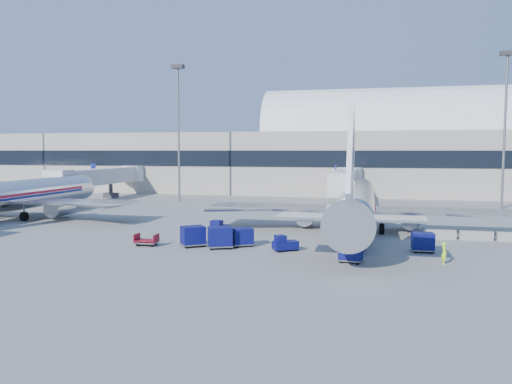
% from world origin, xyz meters
% --- Properties ---
extents(ground, '(260.00, 260.00, 0.00)m').
position_xyz_m(ground, '(0.00, 0.00, 0.00)').
color(ground, gray).
rests_on(ground, ground).
extents(terminal, '(170.00, 28.15, 21.00)m').
position_xyz_m(terminal, '(-13.60, 55.96, 7.52)').
color(terminal, '#B2AA9E').
rests_on(terminal, ground).
extents(airliner_main, '(32.00, 37.26, 12.07)m').
position_xyz_m(airliner_main, '(10.00, 4.51, 2.93)').
color(airliner_main, silver).
rests_on(airliner_main, ground).
extents(airliner_mid, '(32.00, 37.26, 12.07)m').
position_xyz_m(airliner_mid, '(-32.00, 4.51, 2.93)').
color(airliner_mid, silver).
rests_on(airliner_mid, ground).
extents(jetbridge_near, '(4.40, 27.50, 6.25)m').
position_xyz_m(jetbridge_near, '(7.60, 30.81, 3.93)').
color(jetbridge_near, silver).
rests_on(jetbridge_near, ground).
extents(jetbridge_mid, '(4.40, 27.50, 6.25)m').
position_xyz_m(jetbridge_mid, '(-34.40, 30.81, 3.93)').
color(jetbridge_mid, silver).
rests_on(jetbridge_mid, ground).
extents(mast_west, '(2.00, 1.20, 22.60)m').
position_xyz_m(mast_west, '(-20.00, 30.00, 14.79)').
color(mast_west, slate).
rests_on(mast_west, ground).
extents(mast_east, '(2.00, 1.20, 22.60)m').
position_xyz_m(mast_east, '(30.00, 30.00, 14.79)').
color(mast_east, slate).
rests_on(mast_east, ground).
extents(barrier_near, '(3.00, 0.55, 0.90)m').
position_xyz_m(barrier_near, '(18.00, 2.00, 0.45)').
color(barrier_near, '#9E9E96').
rests_on(barrier_near, ground).
extents(barrier_mid, '(3.00, 0.55, 0.90)m').
position_xyz_m(barrier_mid, '(21.30, 2.00, 0.45)').
color(barrier_mid, '#9E9E96').
rests_on(barrier_mid, ground).
extents(tug_lead, '(2.34, 2.03, 1.38)m').
position_xyz_m(tug_lead, '(4.39, -7.13, 0.63)').
color(tug_lead, '#0B0D53').
rests_on(tug_lead, ground).
extents(tug_right, '(2.73, 2.41, 1.61)m').
position_xyz_m(tug_right, '(9.75, -5.71, 0.73)').
color(tug_right, '#0B0D53').
rests_on(tug_right, ground).
extents(tug_left, '(1.46, 2.56, 1.60)m').
position_xyz_m(tug_left, '(-3.40, -1.10, 0.73)').
color(tug_left, '#0B0D53').
rests_on(tug_left, ground).
extents(cart_train_a, '(2.32, 2.16, 1.63)m').
position_xyz_m(cart_train_a, '(0.39, -5.93, 0.87)').
color(cart_train_a, '#0B0D53').
rests_on(cart_train_a, ground).
extents(cart_train_b, '(2.60, 2.34, 1.88)m').
position_xyz_m(cart_train_b, '(-1.27, -7.32, 1.00)').
color(cart_train_b, '#0B0D53').
rests_on(cart_train_b, ground).
extents(cart_train_c, '(2.61, 2.51, 1.83)m').
position_xyz_m(cart_train_c, '(-3.85, -7.08, 0.98)').
color(cart_train_c, '#0B0D53').
rests_on(cart_train_c, ground).
extents(cart_solo_near, '(1.97, 1.63, 1.56)m').
position_xyz_m(cart_solo_near, '(10.07, -10.23, 0.83)').
color(cart_solo_near, '#0B0D53').
rests_on(cart_solo_near, ground).
extents(cart_solo_far, '(1.95, 1.53, 1.64)m').
position_xyz_m(cart_solo_far, '(15.80, -4.94, 0.88)').
color(cart_solo_far, '#0B0D53').
rests_on(cart_solo_far, ground).
extents(cart_open_red, '(1.98, 1.42, 0.52)m').
position_xyz_m(cart_open_red, '(-8.04, -7.62, 0.37)').
color(cart_open_red, slate).
rests_on(cart_open_red, ground).
extents(ramp_worker, '(0.47, 0.65, 1.65)m').
position_xyz_m(ramp_worker, '(16.92, -9.22, 0.83)').
color(ramp_worker, '#AEF619').
rests_on(ramp_worker, ground).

